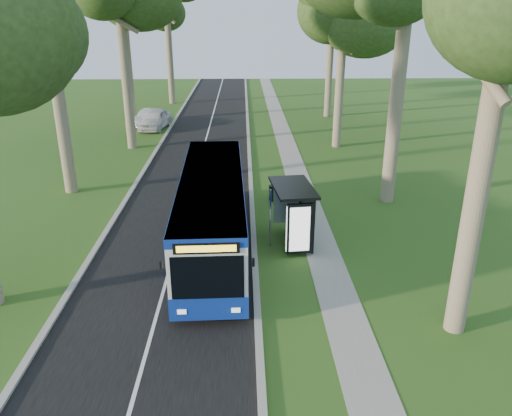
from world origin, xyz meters
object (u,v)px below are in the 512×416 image
(car_silver, at_px, (150,117))
(bus_stop_sign, at_px, (270,211))
(bus, at_px, (213,212))
(bus_shelter, at_px, (297,207))
(car_white, at_px, (155,119))
(litter_bin, at_px, (273,193))

(car_silver, bearing_deg, bus_stop_sign, -51.27)
(bus, height_order, bus_stop_sign, bus)
(bus_shelter, bearing_deg, car_silver, 106.61)
(car_white, height_order, car_silver, car_white)
(bus_stop_sign, bearing_deg, litter_bin, 89.50)
(bus, bearing_deg, car_white, 103.28)
(bus, distance_m, car_silver, 26.76)
(bus, bearing_deg, bus_stop_sign, 0.69)
(litter_bin, xyz_separation_m, car_silver, (-10.21, 19.86, 0.30))
(bus, height_order, bus_shelter, bus)
(litter_bin, relative_size, car_white, 0.17)
(car_white, xyz_separation_m, car_silver, (-0.71, 1.36, -0.11))
(litter_bin, height_order, car_white, car_white)
(bus_stop_sign, xyz_separation_m, litter_bin, (0.47, 5.78, -1.22))
(bus_shelter, distance_m, car_white, 26.41)
(bus_stop_sign, distance_m, car_white, 25.92)
(bus_shelter, xyz_separation_m, litter_bin, (-0.69, 5.84, -1.46))
(litter_bin, xyz_separation_m, car_white, (-9.51, 18.50, 0.41))
(bus_stop_sign, distance_m, litter_bin, 5.92)
(bus_shelter, bearing_deg, bus, 174.30)
(car_silver, bearing_deg, car_white, -44.61)
(bus, relative_size, bus_stop_sign, 4.70)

